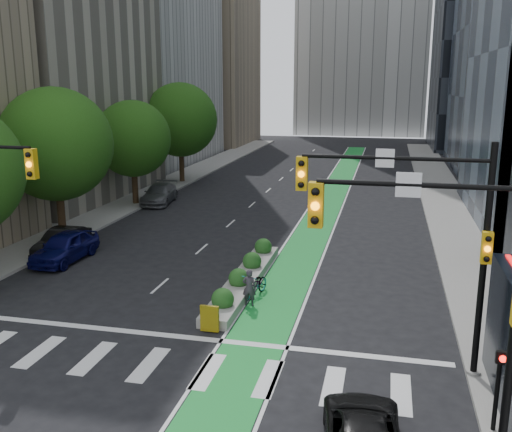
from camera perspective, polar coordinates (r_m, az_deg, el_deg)
The scene contains 20 objects.
ground at distance 20.36m, azimuth -9.51°, elevation -13.17°, with size 160.00×160.00×0.00m, color black.
sidewalk_left at distance 46.76m, azimuth -11.28°, elevation 1.99°, with size 3.60×90.00×0.15m, color gray.
sidewalk_right at distance 42.96m, azimuth 18.82°, elevation 0.54°, with size 3.60×90.00×0.15m, color gray.
bike_lane_paint at distance 47.82m, azimuth 7.71°, elevation 2.29°, with size 2.20×70.00×0.01m, color #1A9335.
building_beige at distance 49.40m, azimuth -21.86°, elevation 19.33°, with size 14.00×18.00×30.00m, color #B7AD99.
building_tan_far at distance 87.23m, azimuth -5.40°, elevation 15.82°, with size 14.00×16.00×26.00m, color tan.
building_dark_end at distance 85.87m, azimuth 22.41°, elevation 15.63°, with size 14.00×18.00×28.00m, color black.
tree_mid at distance 34.24m, azimuth -19.39°, elevation 6.76°, with size 6.40×6.40×8.78m.
tree_midfar at distance 43.04m, azimuth -12.23°, elevation 7.55°, with size 5.60×5.60×7.76m.
tree_far at distance 52.17m, azimuth -7.57°, elevation 9.50°, with size 6.60×6.60×9.00m.
signal_right at distance 17.80m, azimuth 17.27°, elevation -0.98°, with size 5.82×0.51×7.20m.
signal_far_right at distance 13.54m, azimuth 19.81°, elevation -5.84°, with size 4.82×0.51×7.20m.
median_planter at distance 26.03m, azimuth -1.15°, elevation -6.10°, with size 1.20×10.26×1.10m.
ped_signal_post at distance 16.30m, azimuth 23.10°, elevation -14.96°, with size 0.32×0.43×2.46m.
bicycle at distance 24.61m, azimuth -0.08°, elevation -6.90°, with size 0.69×1.98×1.04m, color gray.
cyclist at distance 23.54m, azimuth -0.68°, elevation -7.18°, with size 0.57×0.37×1.56m, color #353039.
parked_car_left_near at distance 30.86m, azimuth -18.57°, elevation -2.93°, with size 1.81×4.50×1.53m, color #0C0E4C.
parked_car_left_mid at distance 32.23m, azimuth -18.83°, elevation -2.43°, with size 1.44×4.14×1.36m, color black.
parked_car_left_far at distance 43.93m, azimuth -9.64°, elevation 2.20°, with size 2.02×4.97×1.44m, color #55575A.
pedestrian_far at distance 23.59m, azimuth 24.20°, elevation -7.77°, with size 1.00×0.42×1.71m, color gray.
Camera 1 is at (7.24, -16.77, 8.99)m, focal length 40.00 mm.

